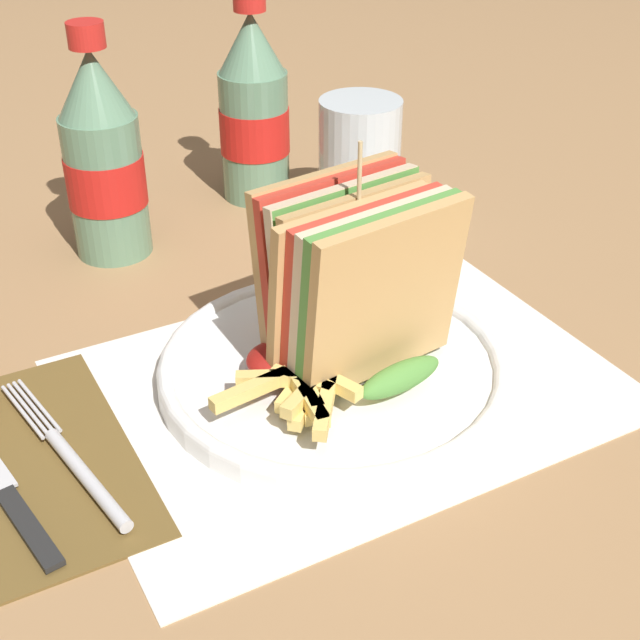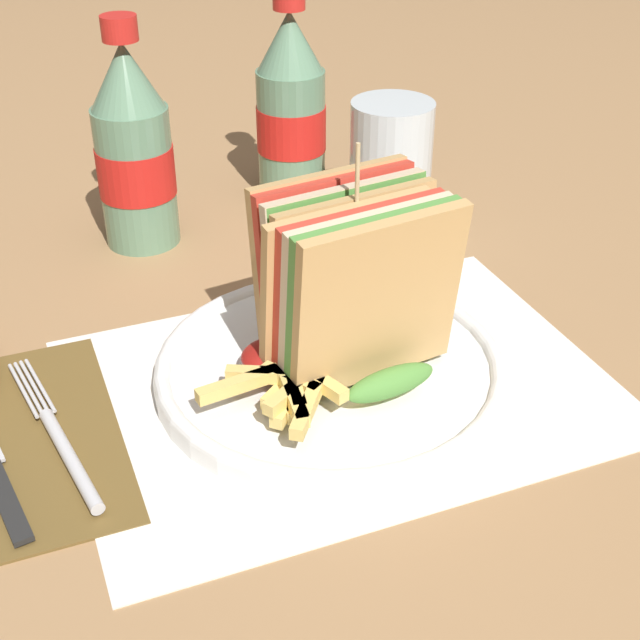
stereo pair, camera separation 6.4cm
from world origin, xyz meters
The scene contains 11 objects.
ground_plane centered at (0.00, 0.00, 0.00)m, with size 4.00×4.00×0.00m, color #9E754C.
placemat centered at (-0.01, -0.02, 0.00)m, with size 0.38×0.27×0.00m.
plate_main centered at (-0.01, -0.01, 0.01)m, with size 0.25×0.25×0.02m.
club_sandwich centered at (0.01, -0.01, 0.08)m, with size 0.13×0.12×0.16m.
fries_pile centered at (-0.05, -0.05, 0.03)m, with size 0.10×0.10×0.02m.
ketchup_blob centered at (-0.05, -0.01, 0.03)m, with size 0.05×0.04×0.02m.
napkin centered at (-0.23, 0.00, 0.00)m, with size 0.13×0.21×0.00m.
fork centered at (-0.20, -0.02, 0.01)m, with size 0.04×0.17×0.01m.
coke_bottle_near centered at (-0.09, 0.26, 0.09)m, with size 0.07×0.07×0.21m.
coke_bottle_far centered at (0.08, 0.31, 0.09)m, with size 0.07×0.07×0.21m.
glass_near centered at (0.14, 0.21, 0.05)m, with size 0.08×0.08×0.12m.
Camera 2 is at (-0.21, -0.49, 0.38)m, focal length 50.00 mm.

